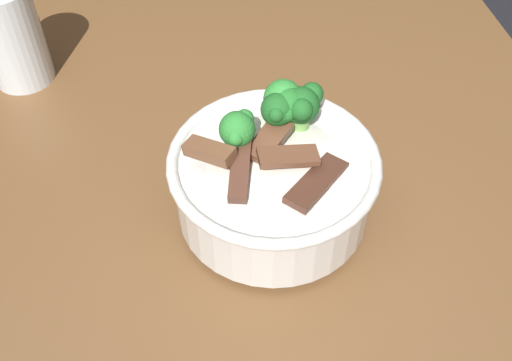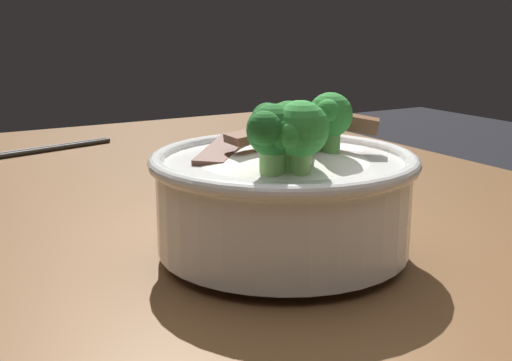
% 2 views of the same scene
% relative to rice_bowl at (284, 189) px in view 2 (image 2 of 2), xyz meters
% --- Properties ---
extents(rice_bowl, '(0.21, 0.21, 0.13)m').
position_rel_rice_bowl_xyz_m(rice_bowl, '(0.00, 0.00, 0.00)').
color(rice_bowl, white).
rests_on(rice_bowl, dining_table).
extents(chopsticks_pair, '(0.07, 0.23, 0.01)m').
position_rel_rice_bowl_xyz_m(chopsticks_pair, '(0.53, 0.08, -0.05)').
color(chopsticks_pair, '#28231E').
rests_on(chopsticks_pair, dining_table).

